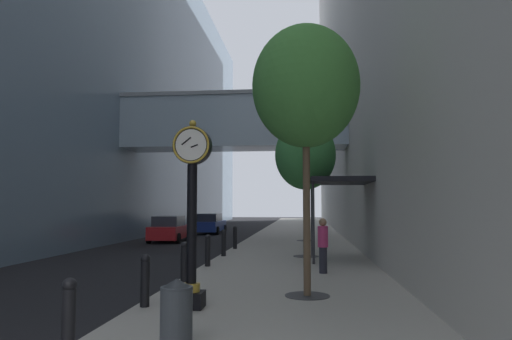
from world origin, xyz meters
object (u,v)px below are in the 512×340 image
Objects in this scene: bollard_nearest at (69,315)px; bollard_third at (184,261)px; street_tree_mid_far at (305,160)px; trash_bin at (176,311)px; street_tree_mid_near at (305,155)px; car_blue_mid at (210,224)px; bollard_sixth at (235,237)px; pedestrian_walking at (323,244)px; street_tree_near at (306,87)px; car_red_near at (169,229)px; bollard_fifth at (224,242)px; bollard_second at (145,279)px; bollard_fourth at (208,250)px; street_clock at (192,204)px.

bollard_nearest is 1.00× the size of bollard_third.
street_tree_mid_far reaches higher than trash_bin.
street_tree_mid_near is 1.26× the size of car_blue_mid.
bollard_nearest is at bearing -90.00° from bollard_sixth.
trash_bin is 0.59× the size of pedestrian_walking.
street_tree_near is 1.02× the size of street_tree_mid_far.
pedestrian_walking is 16.54m from car_red_near.
street_tree_near reaches higher than pedestrian_walking.
street_tree_near is (3.56, -1.81, 4.60)m from bollard_third.
bollard_fifth and bollard_sixth have the same top height.
car_red_near is at bearing 179.32° from street_tree_mid_far.
street_tree_mid_far is at bearing 77.25° from bollard_third.
car_red_near reaches higher than trash_bin.
bollard_second is at bearing -81.41° from car_blue_mid.
bollard_second is at bearing -108.99° from street_tree_mid_near.
street_tree_mid_near is at bearing -45.77° from car_red_near.
car_red_near is at bearing 112.17° from bollard_fourth.
bollard_nearest and bollard_fifth have the same top height.
street_tree_near is (2.52, 1.59, 2.94)m from street_clock.
bollard_fourth is at bearing 98.73° from street_clock.
bollard_fourth is 0.17× the size of street_tree_near.
trash_bin is 22.83m from car_red_near.
street_clock reaches higher than car_red_near.
street_tree_mid_far is at bearing 92.26° from pedestrian_walking.
street_tree_mid_near is 3.32× the size of pedestrian_walking.
bollard_fifth is 10.34m from street_tree_near.
bollard_fifth is 18.20m from car_blue_mid.
bollard_fourth is 13.45m from car_red_near.
bollard_sixth is 16.24m from trash_bin.
street_tree_mid_far is 1.42× the size of car_blue_mid.
trash_bin is at bearing -73.40° from car_red_near.
pedestrian_walking is at bearing -69.65° from car_blue_mid.
car_red_near is (-5.08, 15.83, 0.06)m from bollard_third.
street_tree_mid_far is (3.56, 5.60, 4.41)m from bollard_sixth.
bollard_nearest and bollard_second have the same top height.
bollard_second is at bearing 178.68° from street_clock.
car_blue_mid reaches higher than bollard_third.
bollard_sixth is at bearing 95.11° from trash_bin.
bollard_second is 1.00× the size of bollard_sixth.
street_tree_near is 1.45× the size of car_blue_mid.
car_blue_mid is (0.87, 8.63, -0.00)m from car_red_near.
street_tree_near is (3.56, -5.18, 4.60)m from bollard_fourth.
bollard_sixth is 7.64m from car_red_near.
street_tree_near reaches higher than street_tree_mid_far.
car_blue_mid is at bearing 106.35° from bollard_sixth.
bollard_third is at bearing 90.00° from bollard_second.
street_tree_mid_near reaches higher than pedestrian_walking.
bollard_second is 0.17× the size of street_tree_near.
bollard_fourth is 21.50m from car_blue_mid.
trash_bin is (1.45, 0.70, -0.06)m from bollard_nearest.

